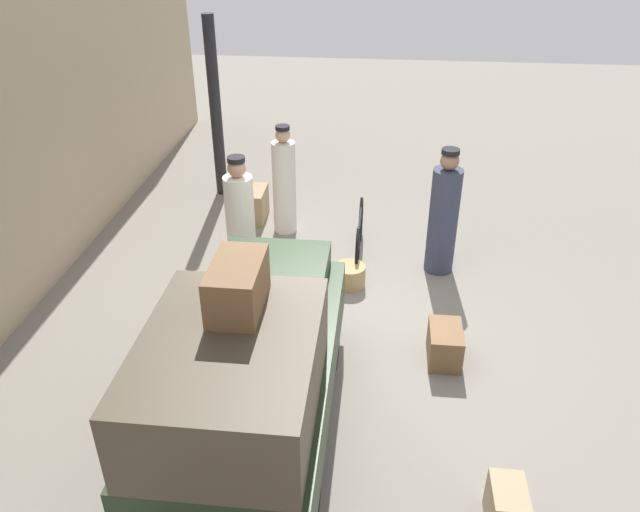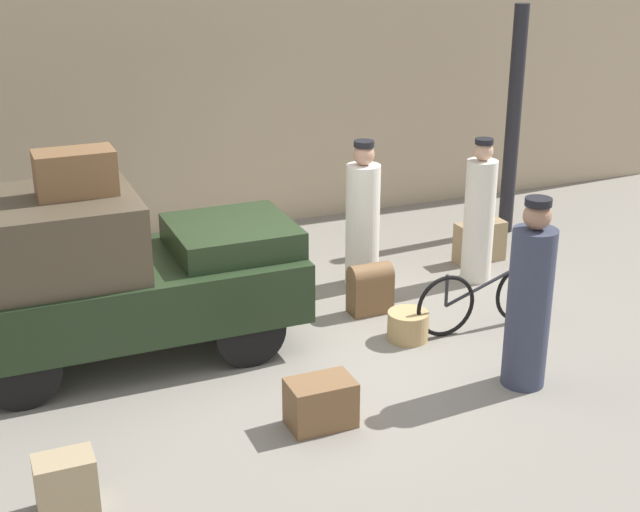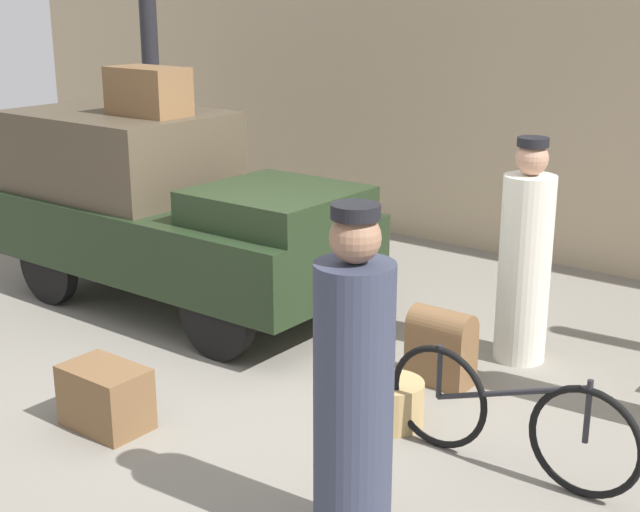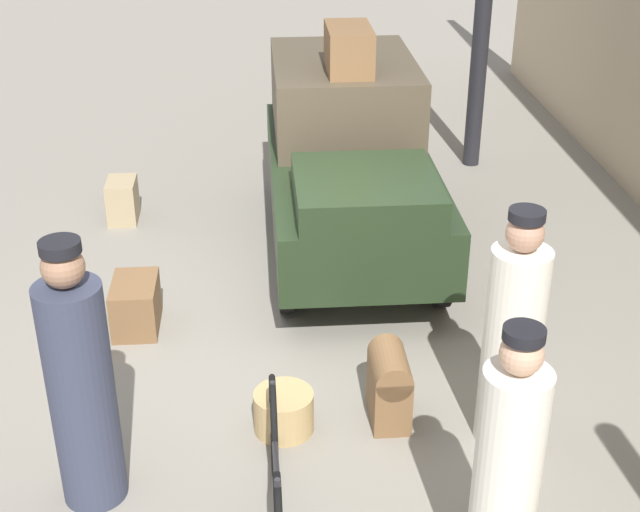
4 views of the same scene
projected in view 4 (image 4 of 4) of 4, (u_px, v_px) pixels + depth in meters
The scene contains 12 objects.
ground_plane at pixel (294, 347), 7.40m from camera, with size 30.00×30.00×0.00m, color gray.
canopy_pillar_left at pixel (481, 38), 10.37m from camera, with size 0.20×0.20×3.12m.
truck at pixel (349, 157), 8.71m from camera, with size 3.48×1.53×1.74m.
bicycle at pixel (276, 473), 5.50m from camera, with size 1.65×0.04×0.73m.
wicker_basket at pixel (284, 411), 6.38m from camera, with size 0.43×0.43×0.31m.
porter_lifting_near_truck at pixel (506, 479), 4.79m from camera, with size 0.37×0.37×1.76m.
conductor_in_dark_uniform at pixel (512, 340), 6.01m from camera, with size 0.40×0.40×1.77m.
porter_carrying_trunk at pixel (81, 387), 5.47m from camera, with size 0.41×0.41×1.85m.
suitcase_tan_flat at pixel (123, 200), 9.52m from camera, with size 0.44×0.30×0.45m.
trunk_large_brown at pixel (136, 305), 7.59m from camera, with size 0.58×0.38×0.43m.
suitcase_black_upright at pixel (389, 383), 6.42m from camera, with size 0.48×0.27×0.58m.
trunk_on_truck_roof at pixel (349, 49), 8.38m from camera, with size 0.73×0.42×0.42m.
Camera 4 is at (6.22, -0.26, 4.08)m, focal length 50.00 mm.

